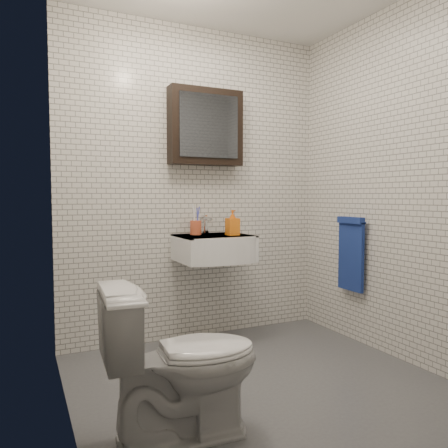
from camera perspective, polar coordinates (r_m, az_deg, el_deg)
name	(u,v)px	position (r m, az deg, el deg)	size (l,w,h in m)	color
ground	(257,381)	(2.89, 4.31, -19.73)	(2.20, 2.00, 0.01)	#494B51
room_shell	(258,144)	(2.67, 4.46, 10.42)	(2.22, 2.02, 2.51)	silver
washbasin	(216,248)	(3.35, -1.08, -3.12)	(0.55, 0.50, 0.20)	white
faucet	(206,225)	(3.52, -2.40, -0.17)	(0.06, 0.20, 0.15)	silver
mirror_cabinet	(206,127)	(3.55, -2.41, 12.53)	(0.60, 0.15, 0.60)	black
towel_rail	(351,251)	(3.58, 16.26, -3.35)	(0.09, 0.30, 0.58)	silver
toothbrush_cup	(196,227)	(3.42, -3.71, -0.38)	(0.12, 0.12, 0.24)	#C95432
soap_bottle	(233,223)	(3.36, 1.12, 0.18)	(0.09, 0.09, 0.20)	#F9521A
toilet	(182,360)	(2.17, -5.50, -17.31)	(0.42, 0.73, 0.75)	silver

